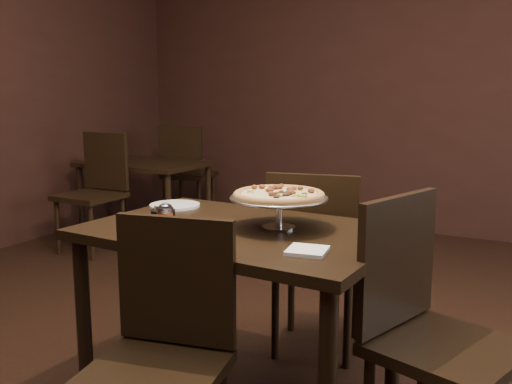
% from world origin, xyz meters
% --- Properties ---
extents(room, '(6.04, 7.04, 2.84)m').
position_xyz_m(room, '(0.06, 0.03, 1.40)').
color(room, black).
rests_on(room, ground).
extents(dining_table, '(1.28, 0.89, 0.77)m').
position_xyz_m(dining_table, '(0.00, 0.09, 0.67)').
color(dining_table, black).
rests_on(dining_table, ground).
extents(background_table, '(1.10, 0.73, 0.69)m').
position_xyz_m(background_table, '(-2.20, 2.21, 0.60)').
color(background_table, black).
rests_on(background_table, ground).
extents(pizza_stand, '(0.40, 0.40, 0.17)m').
position_xyz_m(pizza_stand, '(0.14, 0.17, 0.91)').
color(pizza_stand, '#ADADB4').
rests_on(pizza_stand, dining_table).
extents(parmesan_shaker, '(0.05, 0.05, 0.09)m').
position_xyz_m(parmesan_shaker, '(-0.30, 0.00, 0.82)').
color(parmesan_shaker, beige).
rests_on(parmesan_shaker, dining_table).
extents(pepper_flake_shaker, '(0.07, 0.07, 0.12)m').
position_xyz_m(pepper_flake_shaker, '(-0.22, -0.12, 0.83)').
color(pepper_flake_shaker, maroon).
rests_on(pepper_flake_shaker, dining_table).
extents(packet_caddy, '(0.10, 0.10, 0.08)m').
position_xyz_m(packet_caddy, '(-0.31, -0.00, 0.81)').
color(packet_caddy, black).
rests_on(packet_caddy, dining_table).
extents(napkin_stack, '(0.15, 0.15, 0.01)m').
position_xyz_m(napkin_stack, '(0.39, -0.12, 0.78)').
color(napkin_stack, white).
rests_on(napkin_stack, dining_table).
extents(plate_left, '(0.24, 0.24, 0.01)m').
position_xyz_m(plate_left, '(-0.49, 0.32, 0.78)').
color(plate_left, white).
rests_on(plate_left, dining_table).
extents(plate_near, '(0.27, 0.27, 0.01)m').
position_xyz_m(plate_near, '(-0.07, -0.23, 0.78)').
color(plate_near, white).
rests_on(plate_near, dining_table).
extents(serving_spatula, '(0.13, 0.13, 0.02)m').
position_xyz_m(serving_spatula, '(0.27, 0.08, 0.90)').
color(serving_spatula, '#ADADB4').
rests_on(serving_spatula, pizza_stand).
extents(chair_far, '(0.52, 0.52, 0.95)m').
position_xyz_m(chair_far, '(0.11, 0.66, 0.52)').
color(chair_far, black).
rests_on(chair_far, ground).
extents(chair_near, '(0.50, 0.50, 0.91)m').
position_xyz_m(chair_near, '(0.03, -0.48, 0.50)').
color(chair_near, black).
rests_on(chair_near, ground).
extents(chair_side, '(0.57, 0.57, 0.97)m').
position_xyz_m(chair_side, '(0.78, 0.04, 0.53)').
color(chair_side, black).
rests_on(chair_side, ground).
extents(bg_chair_far, '(0.53, 0.53, 0.98)m').
position_xyz_m(bg_chair_far, '(-2.19, 2.86, 0.54)').
color(bg_chair_far, black).
rests_on(bg_chair_far, ground).
extents(bg_chair_near, '(0.46, 0.46, 0.98)m').
position_xyz_m(bg_chair_near, '(-2.24, 1.63, 0.54)').
color(bg_chair_near, black).
rests_on(bg_chair_near, ground).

